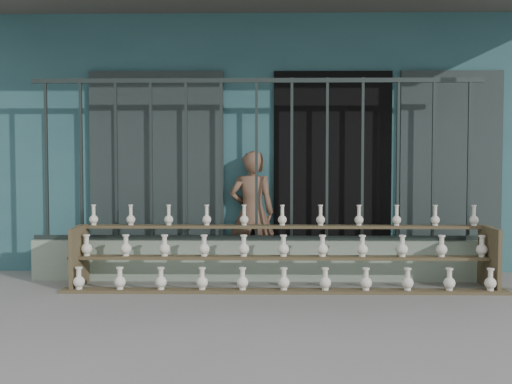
{
  "coord_description": "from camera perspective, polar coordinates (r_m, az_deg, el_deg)",
  "views": [
    {
      "loc": [
        0.1,
        -5.04,
        1.27
      ],
      "look_at": [
        0.0,
        1.0,
        1.0
      ],
      "focal_mm": 40.0,
      "sensor_mm": 36.0,
      "label": 1
    }
  ],
  "objects": [
    {
      "name": "ground",
      "position": [
        5.2,
        -0.18,
        -11.59
      ],
      "size": [
        60.0,
        60.0,
        0.0
      ],
      "primitive_type": "plane",
      "color": "slate"
    },
    {
      "name": "workshop_building",
      "position": [
        9.27,
        0.36,
        4.74
      ],
      "size": [
        7.4,
        6.6,
        3.21
      ],
      "color": "#2C585D",
      "rests_on": "ground"
    },
    {
      "name": "parapet_wall",
      "position": [
        6.42,
        0.04,
        -6.8
      ],
      "size": [
        5.0,
        0.2,
        0.45
      ],
      "primitive_type": "cube",
      "color": "gray",
      "rests_on": "ground"
    },
    {
      "name": "security_fence",
      "position": [
        6.34,
        0.04,
        3.28
      ],
      "size": [
        5.0,
        0.04,
        1.8
      ],
      "color": "#283330",
      "rests_on": "parapet_wall"
    },
    {
      "name": "shelf_rack",
      "position": [
        6.0,
        2.73,
        -6.19
      ],
      "size": [
        4.5,
        0.68,
        0.85
      ],
      "color": "brown",
      "rests_on": "ground"
    },
    {
      "name": "elderly_woman",
      "position": [
        6.72,
        -0.41,
        -2.08
      ],
      "size": [
        0.56,
        0.39,
        1.45
      ],
      "primitive_type": "imported",
      "rotation": [
        0.0,
        0.0,
        3.22
      ],
      "color": "brown",
      "rests_on": "ground"
    }
  ]
}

